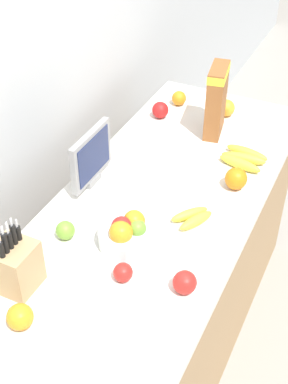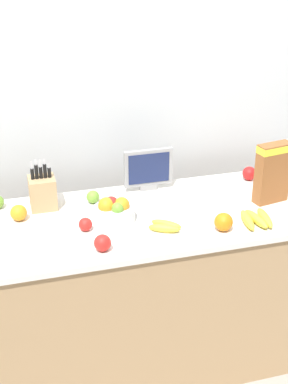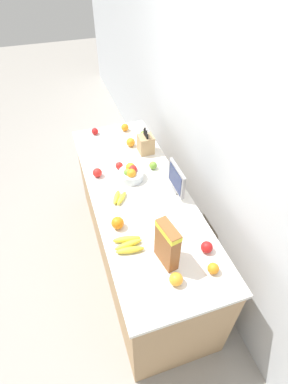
{
  "view_description": "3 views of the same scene",
  "coord_description": "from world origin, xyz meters",
  "px_view_note": "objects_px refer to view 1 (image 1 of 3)",
  "views": [
    {
      "loc": [
        -1.37,
        -0.64,
        2.19
      ],
      "look_at": [
        0.01,
        0.02,
        1.0
      ],
      "focal_mm": 50.0,
      "sensor_mm": 36.0,
      "label": 1
    },
    {
      "loc": [
        -0.66,
        -2.25,
        2.16
      ],
      "look_at": [
        -0.02,
        0.0,
        1.03
      ],
      "focal_mm": 50.0,
      "sensor_mm": 36.0,
      "label": 2
    },
    {
      "loc": [
        1.63,
        -0.49,
        2.52
      ],
      "look_at": [
        0.06,
        0.03,
        0.94
      ],
      "focal_mm": 28.0,
      "sensor_mm": 36.0,
      "label": 3
    }
  ],
  "objects_px": {
    "banana_bunch_right": "(243,158)",
    "orange_by_cereal": "(179,98)",
    "knife_block": "(15,266)",
    "apple_rear": "(65,230)",
    "fruit_bowl": "(128,234)",
    "apple_front": "(160,110)",
    "orange_front_right": "(236,179)",
    "orange_mid_right": "(20,317)",
    "banana_bunch_left": "(193,217)",
    "apple_leftmost": "(185,282)",
    "apple_middle": "(123,272)",
    "small_monitor": "(91,157)",
    "cereal_box": "(216,98)",
    "orange_near_bowl": "(226,108)"
  },
  "relations": [
    {
      "from": "banana_bunch_right",
      "to": "orange_by_cereal",
      "type": "height_order",
      "value": "orange_by_cereal"
    },
    {
      "from": "knife_block",
      "to": "apple_rear",
      "type": "xyz_separation_m",
      "value": [
        0.25,
        -0.02,
        -0.05
      ]
    },
    {
      "from": "fruit_bowl",
      "to": "orange_by_cereal",
      "type": "xyz_separation_m",
      "value": [
        1.0,
        0.23,
        -0.02
      ]
    },
    {
      "from": "banana_bunch_right",
      "to": "orange_by_cereal",
      "type": "distance_m",
      "value": 0.55
    },
    {
      "from": "fruit_bowl",
      "to": "apple_front",
      "type": "height_order",
      "value": "fruit_bowl"
    },
    {
      "from": "fruit_bowl",
      "to": "orange_front_right",
      "type": "bearing_deg",
      "value": -26.34
    },
    {
      "from": "knife_block",
      "to": "orange_mid_right",
      "type": "xyz_separation_m",
      "value": [
        -0.13,
        -0.11,
        -0.05
      ]
    },
    {
      "from": "banana_bunch_left",
      "to": "fruit_bowl",
      "type": "bearing_deg",
      "value": 143.31
    },
    {
      "from": "apple_rear",
      "to": "orange_by_cereal",
      "type": "bearing_deg",
      "value": 0.71
    },
    {
      "from": "apple_front",
      "to": "apple_leftmost",
      "type": "distance_m",
      "value": 1.08
    },
    {
      "from": "apple_middle",
      "to": "orange_by_cereal",
      "type": "height_order",
      "value": "orange_by_cereal"
    },
    {
      "from": "small_monitor",
      "to": "cereal_box",
      "type": "relative_size",
      "value": 0.84
    },
    {
      "from": "apple_front",
      "to": "fruit_bowl",
      "type": "bearing_deg",
      "value": -162.94
    },
    {
      "from": "apple_rear",
      "to": "apple_front",
      "type": "bearing_deg",
      "value": 2.87
    },
    {
      "from": "fruit_bowl",
      "to": "apple_rear",
      "type": "relative_size",
      "value": 2.99
    },
    {
      "from": "banana_bunch_right",
      "to": "orange_mid_right",
      "type": "distance_m",
      "value": 1.15
    },
    {
      "from": "apple_leftmost",
      "to": "apple_rear",
      "type": "bearing_deg",
      "value": 84.31
    },
    {
      "from": "knife_block",
      "to": "apple_leftmost",
      "type": "relative_size",
      "value": 3.45
    },
    {
      "from": "cereal_box",
      "to": "orange_mid_right",
      "type": "xyz_separation_m",
      "value": [
        -1.28,
        0.14,
        -0.13
      ]
    },
    {
      "from": "cereal_box",
      "to": "apple_rear",
      "type": "xyz_separation_m",
      "value": [
        -0.89,
        0.23,
        -0.14
      ]
    },
    {
      "from": "apple_rear",
      "to": "orange_near_bowl",
      "type": "distance_m",
      "value": 1.08
    },
    {
      "from": "apple_middle",
      "to": "cereal_box",
      "type": "bearing_deg",
      "value": 2.62
    },
    {
      "from": "apple_leftmost",
      "to": "orange_front_right",
      "type": "height_order",
      "value": "orange_front_right"
    },
    {
      "from": "apple_middle",
      "to": "apple_leftmost",
      "type": "xyz_separation_m",
      "value": [
        0.04,
        -0.2,
        0.01
      ]
    },
    {
      "from": "knife_block",
      "to": "orange_front_right",
      "type": "height_order",
      "value": "knife_block"
    },
    {
      "from": "knife_block",
      "to": "fruit_bowl",
      "type": "distance_m",
      "value": 0.39
    },
    {
      "from": "apple_front",
      "to": "orange_by_cereal",
      "type": "xyz_separation_m",
      "value": [
        0.15,
        -0.03,
        -0.0
      ]
    },
    {
      "from": "orange_by_cereal",
      "to": "fruit_bowl",
      "type": "bearing_deg",
      "value": -167.19
    },
    {
      "from": "banana_bunch_left",
      "to": "apple_rear",
      "type": "bearing_deg",
      "value": 126.47
    },
    {
      "from": "apple_middle",
      "to": "orange_near_bowl",
      "type": "height_order",
      "value": "orange_near_bowl"
    },
    {
      "from": "apple_rear",
      "to": "banana_bunch_right",
      "type": "bearing_deg",
      "value": -30.55
    },
    {
      "from": "small_monitor",
      "to": "apple_middle",
      "type": "distance_m",
      "value": 0.54
    },
    {
      "from": "orange_mid_right",
      "to": "apple_leftmost",
      "type": "bearing_deg",
      "value": -48.81
    },
    {
      "from": "apple_rear",
      "to": "apple_leftmost",
      "type": "xyz_separation_m",
      "value": [
        -0.05,
        -0.47,
        0.0
      ]
    },
    {
      "from": "banana_bunch_left",
      "to": "orange_by_cereal",
      "type": "bearing_deg",
      "value": 26.07
    },
    {
      "from": "banana_bunch_right",
      "to": "apple_front",
      "type": "distance_m",
      "value": 0.51
    },
    {
      "from": "cereal_box",
      "to": "banana_bunch_right",
      "type": "distance_m",
      "value": 0.3
    },
    {
      "from": "banana_bunch_right",
      "to": "orange_mid_right",
      "type": "height_order",
      "value": "orange_mid_right"
    },
    {
      "from": "small_monitor",
      "to": "apple_front",
      "type": "height_order",
      "value": "small_monitor"
    },
    {
      "from": "apple_front",
      "to": "apple_leftmost",
      "type": "xyz_separation_m",
      "value": [
        -0.95,
        -0.52,
        -0.0
      ]
    },
    {
      "from": "fruit_bowl",
      "to": "orange_near_bowl",
      "type": "xyz_separation_m",
      "value": [
        1.0,
        -0.02,
        -0.01
      ]
    },
    {
      "from": "orange_by_cereal",
      "to": "apple_rear",
      "type": "bearing_deg",
      "value": -179.29
    },
    {
      "from": "orange_mid_right",
      "to": "apple_front",
      "type": "bearing_deg",
      "value": 5.85
    },
    {
      "from": "cereal_box",
      "to": "banana_bunch_right",
      "type": "bearing_deg",
      "value": -142.24
    },
    {
      "from": "apple_rear",
      "to": "orange_front_right",
      "type": "bearing_deg",
      "value": -39.87
    },
    {
      "from": "orange_near_bowl",
      "to": "orange_mid_right",
      "type": "xyz_separation_m",
      "value": [
        -1.44,
        0.14,
        -0.0
      ]
    },
    {
      "from": "orange_front_right",
      "to": "knife_block",
      "type": "bearing_deg",
      "value": 149.37
    },
    {
      "from": "banana_bunch_left",
      "to": "orange_mid_right",
      "type": "xyz_separation_m",
      "value": [
        -0.66,
        0.28,
        0.02
      ]
    },
    {
      "from": "apple_rear",
      "to": "orange_mid_right",
      "type": "xyz_separation_m",
      "value": [
        -0.38,
        -0.09,
        0.01
      ]
    },
    {
      "from": "small_monitor",
      "to": "apple_leftmost",
      "type": "height_order",
      "value": "small_monitor"
    }
  ]
}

